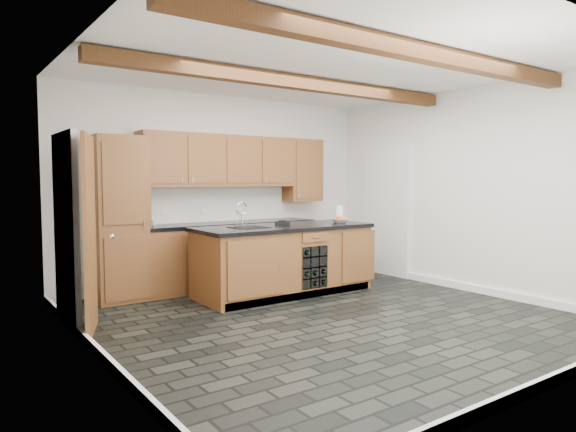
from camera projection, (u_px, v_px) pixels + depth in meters
name	position (u px, v px, depth m)	size (l,w,h in m)	color
ground	(328.00, 317.00, 5.78)	(5.00, 5.00, 0.00)	black
room_shell	(294.00, 182.00, 6.06)	(5.01, 5.00, 5.00)	white
back_cabinetry	(208.00, 220.00, 7.32)	(3.65, 0.62, 2.20)	brown
island	(285.00, 260.00, 6.97)	(2.48, 0.96, 0.93)	brown
faucet	(248.00, 225.00, 6.66)	(0.45, 0.40, 0.34)	black
kitchen_scale	(282.00, 222.00, 7.11)	(0.21, 0.16, 0.06)	black
fruit_bowl	(340.00, 221.00, 7.41)	(0.25, 0.25, 0.06)	beige
fruit_cluster	(340.00, 218.00, 7.40)	(0.16, 0.17, 0.07)	#C03919
paper_towel	(339.00, 214.00, 7.59)	(0.13, 0.13, 0.24)	white
mug	(153.00, 222.00, 6.94)	(0.09, 0.09, 0.08)	white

